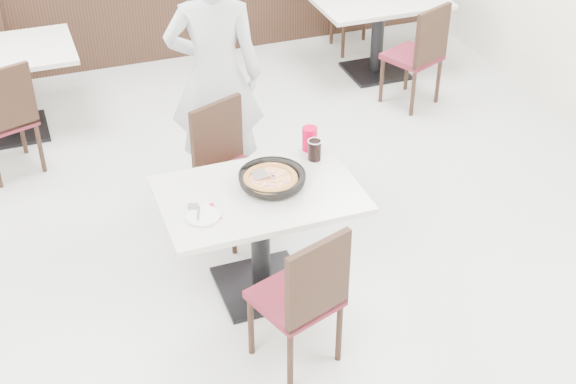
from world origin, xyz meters
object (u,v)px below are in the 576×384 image
object	(u,v)px
bg_table_left	(7,93)
bg_table_right	(377,37)
main_table	(261,242)
pizza	(270,181)
bg_chair_left_near	(2,117)
bg_chair_right_far	(355,5)
red_cup	(310,139)
chair_far	(236,175)
pizza_pan	(272,180)
bg_chair_right_near	(412,54)
cola_glass	(315,150)
diner_person	(215,77)
chair_near	(295,295)
side_plate	(203,216)

from	to	relation	value
bg_table_left	bg_table_right	size ratio (longest dim) A/B	1.00
main_table	bg_table_left	distance (m)	2.97
pizza	bg_table_left	bearing A→B (deg)	118.30
main_table	pizza	size ratio (longest dim) A/B	3.83
bg_chair_left_near	bg_chair_right_far	distance (m)	3.69
red_cup	bg_table_left	bearing A→B (deg)	128.35
chair_far	pizza_pan	size ratio (longest dim) A/B	2.40
bg_chair_left_near	bg_chair_right_near	size ratio (longest dim) A/B	1.00
bg_chair_left_near	pizza_pan	bearing A→B (deg)	-71.46
pizza_pan	cola_glass	xyz separation A→B (m)	(0.35, 0.20, 0.02)
chair_far	bg_table_right	distance (m)	2.85
cola_glass	bg_table_left	xyz separation A→B (m)	(-1.80, 2.41, -0.44)
chair_far	bg_table_left	xyz separation A→B (m)	(-1.39, 2.00, -0.10)
red_cup	diner_person	distance (m)	0.95
chair_near	diner_person	bearing A→B (deg)	68.32
cola_glass	side_plate	bearing A→B (deg)	-156.18
side_plate	bg_table_left	bearing A→B (deg)	109.16
pizza_pan	bg_table_right	bearing A→B (deg)	52.95
pizza_pan	cola_glass	world-z (taller)	cola_glass
pizza_pan	bg_table_right	xyz separation A→B (m)	(1.97, 2.61, -0.42)
diner_person	bg_chair_right_near	size ratio (longest dim) A/B	1.98
side_plate	bg_table_right	xyz separation A→B (m)	(2.44, 2.78, -0.38)
pizza	cola_glass	xyz separation A→B (m)	(0.37, 0.23, 0.00)
main_table	pizza	xyz separation A→B (m)	(0.07, 0.01, 0.44)
pizza	bg_table_right	distance (m)	3.33
main_table	red_cup	xyz separation A→B (m)	(0.46, 0.36, 0.45)
main_table	side_plate	distance (m)	0.56
red_cup	bg_table_left	distance (m)	2.96
pizza_pan	diner_person	xyz separation A→B (m)	(-0.02, 1.18, 0.15)
chair_far	bg_table_right	size ratio (longest dim) A/B	0.79
chair_near	bg_table_right	xyz separation A→B (m)	(2.07, 3.29, -0.10)
chair_near	bg_chair_left_near	world-z (taller)	same
bg_chair_left_near	bg_chair_right_near	distance (m)	3.49
red_cup	bg_chair_right_near	distance (m)	2.32
red_cup	bg_chair_right_far	xyz separation A→B (m)	(1.63, 2.88, -0.35)
pizza	bg_chair_right_near	xyz separation A→B (m)	(2.01, 1.98, -0.34)
pizza	bg_table_left	world-z (taller)	pizza
bg_table_left	pizza	bearing A→B (deg)	-61.70
pizza	bg_chair_left_near	distance (m)	2.53
bg_chair_left_near	main_table	bearing A→B (deg)	-73.75
main_table	side_plate	bearing A→B (deg)	-160.95
red_cup	bg_table_right	distance (m)	2.83
chair_near	cola_glass	bearing A→B (deg)	43.47
bg_chair_right_far	pizza	bearing A→B (deg)	62.10
cola_glass	bg_chair_left_near	xyz separation A→B (m)	(-1.85, 1.80, -0.34)
chair_near	bg_chair_left_near	size ratio (longest dim) A/B	1.00
chair_near	red_cup	xyz separation A→B (m)	(0.47, 1.00, 0.35)
chair_far	pizza_pan	world-z (taller)	chair_far
chair_near	bg_chair_right_far	bearing A→B (deg)	42.66
bg_table_right	cola_glass	bearing A→B (deg)	-123.82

